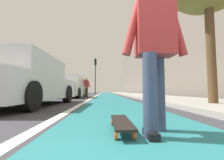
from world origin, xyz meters
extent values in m
plane|color=#38383D|center=(10.00, 0.00, 0.00)|extent=(80.00, 80.00, 0.00)
cube|color=#237075|center=(24.00, 0.00, 0.00)|extent=(56.00, 2.00, 0.00)
cube|color=silver|center=(20.00, 1.15, 0.00)|extent=(52.00, 0.16, 0.01)
cube|color=#9E9B93|center=(18.00, -3.05, 0.06)|extent=(52.00, 3.20, 0.12)
cube|color=slate|center=(22.00, -5.85, 4.82)|extent=(40.00, 1.20, 9.64)
cylinder|color=orange|center=(1.37, 0.25, 0.04)|extent=(0.07, 0.03, 0.07)
cylinder|color=orange|center=(1.37, 0.08, 0.04)|extent=(0.07, 0.03, 0.07)
cylinder|color=orange|center=(0.77, 0.25, 0.04)|extent=(0.07, 0.03, 0.07)
cylinder|color=orange|center=(0.77, 0.08, 0.04)|extent=(0.07, 0.03, 0.07)
cube|color=silver|center=(1.37, 0.17, 0.08)|extent=(0.06, 0.12, 0.02)
cube|color=silver|center=(0.77, 0.17, 0.08)|extent=(0.06, 0.12, 0.02)
cube|color=black|center=(1.07, 0.17, 0.10)|extent=(0.84, 0.20, 0.02)
cylinder|color=#384260|center=(0.80, -0.08, 0.41)|extent=(0.14, 0.14, 0.82)
cylinder|color=#384260|center=(1.06, -0.26, 0.41)|extent=(0.14, 0.14, 0.82)
cube|color=black|center=(0.80, -0.08, 0.04)|extent=(0.26, 0.10, 0.07)
cube|color=#B22D2D|center=(0.92, -0.18, 1.12)|extent=(0.24, 0.40, 0.60)
cylinder|color=#B22D2D|center=(0.92, 0.06, 1.12)|extent=(0.09, 0.24, 0.60)
cylinder|color=#B22D2D|center=(0.92, -0.42, 1.12)|extent=(0.09, 0.24, 0.60)
cube|color=silver|center=(4.17, 2.75, 0.55)|extent=(4.54, 2.02, 0.70)
cube|color=silver|center=(4.02, 2.75, 1.20)|extent=(2.53, 1.79, 0.60)
cube|color=#4C606B|center=(5.24, 2.70, 1.20)|extent=(0.11, 1.60, 0.51)
cylinder|color=black|center=(5.59, 3.55, 0.34)|extent=(0.68, 0.25, 0.67)
cylinder|color=black|center=(5.51, 1.82, 0.34)|extent=(0.68, 0.25, 0.67)
cylinder|color=black|center=(2.75, 1.94, 0.34)|extent=(0.68, 0.25, 0.67)
cube|color=silver|center=(10.14, 2.80, 0.54)|extent=(4.21, 2.00, 0.70)
cube|color=silver|center=(9.99, 2.80, 1.19)|extent=(2.34, 1.80, 0.60)
cube|color=#4C606B|center=(11.14, 2.77, 1.19)|extent=(0.09, 1.65, 0.51)
cylinder|color=black|center=(11.46, 3.65, 0.33)|extent=(0.67, 0.24, 0.67)
cylinder|color=black|center=(11.41, 1.87, 0.33)|extent=(0.67, 0.24, 0.67)
cylinder|color=black|center=(8.88, 3.73, 0.33)|extent=(0.67, 0.24, 0.67)
cylinder|color=black|center=(8.83, 1.94, 0.33)|extent=(0.67, 0.24, 0.67)
cylinder|color=#2D2D2D|center=(19.80, 1.55, 1.99)|extent=(0.12, 0.12, 3.98)
cube|color=black|center=(19.80, 1.55, 4.38)|extent=(0.24, 0.28, 0.80)
sphere|color=#360606|center=(19.93, 1.55, 4.64)|extent=(0.16, 0.16, 0.16)
sphere|color=gold|center=(19.93, 1.55, 4.38)|extent=(0.16, 0.16, 0.16)
sphere|color=black|center=(19.93, 1.55, 4.12)|extent=(0.16, 0.16, 0.16)
cylinder|color=brown|center=(3.44, -2.65, 1.60)|extent=(0.24, 0.24, 3.20)
cylinder|color=brown|center=(11.17, 1.66, 0.37)|extent=(0.13, 0.13, 0.74)
cylinder|color=brown|center=(10.93, 1.82, 0.37)|extent=(0.13, 0.13, 0.74)
cube|color=black|center=(11.17, 1.66, 0.03)|extent=(0.23, 0.09, 0.06)
cube|color=#B22D2D|center=(11.06, 1.75, 1.01)|extent=(0.22, 0.36, 0.54)
cylinder|color=#B22D2D|center=(11.06, 1.53, 1.01)|extent=(0.08, 0.21, 0.54)
cylinder|color=#B22D2D|center=(11.06, 1.96, 1.01)|extent=(0.08, 0.21, 0.54)
sphere|color=tan|center=(11.06, 1.75, 1.38)|extent=(0.20, 0.20, 0.20)
camera|label=1|loc=(-0.67, 0.36, 0.45)|focal=24.59mm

